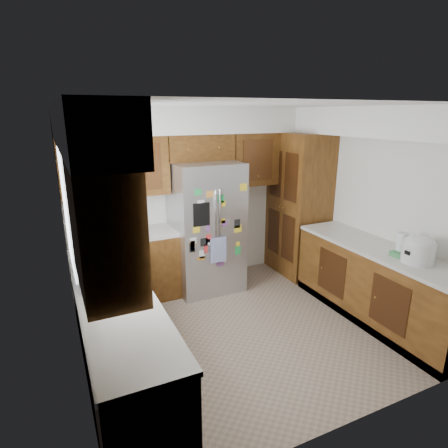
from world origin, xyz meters
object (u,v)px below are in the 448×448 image
(paper_towel, at_px, (402,244))
(rice_cooker, at_px, (419,249))
(pantry, at_px, (298,205))
(fridge, at_px, (206,227))

(paper_towel, bearing_deg, rice_cooker, -96.53)
(pantry, xyz_separation_m, fridge, (-1.50, 0.05, -0.17))
(pantry, bearing_deg, paper_towel, -89.20)
(fridge, distance_m, rice_cooker, 2.63)
(paper_towel, bearing_deg, fridge, 128.51)
(fridge, distance_m, paper_towel, 2.46)
(rice_cooker, bearing_deg, paper_towel, 83.47)
(pantry, relative_size, rice_cooker, 6.37)
(pantry, bearing_deg, fridge, 177.95)
(rice_cooker, relative_size, paper_towel, 1.34)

